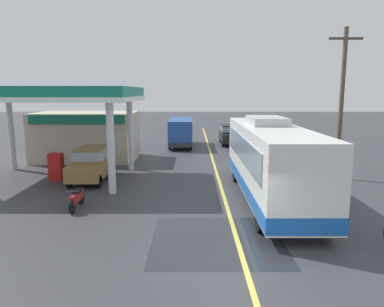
# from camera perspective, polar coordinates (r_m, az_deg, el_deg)

# --- Properties ---
(ground) EXTENTS (120.00, 120.00, 0.00)m
(ground) POSITION_cam_1_polar(r_m,az_deg,el_deg) (29.36, 2.94, 0.21)
(ground) COLOR #38383D
(lane_divider_stripe) EXTENTS (0.16, 50.00, 0.01)m
(lane_divider_stripe) POSITION_cam_1_polar(r_m,az_deg,el_deg) (24.45, 3.52, -1.71)
(lane_divider_stripe) COLOR #D8CC4C
(lane_divider_stripe) RESTS_ON ground
(wet_puddle_patch) EXTENTS (4.31, 4.28, 0.01)m
(wet_puddle_patch) POSITION_cam_1_polar(r_m,az_deg,el_deg) (12.28, 4.03, -13.50)
(wet_puddle_patch) COLOR #26282D
(wet_puddle_patch) RESTS_ON ground
(coach_bus_main) EXTENTS (2.60, 11.04, 3.69)m
(coach_bus_main) POSITION_cam_1_polar(r_m,az_deg,el_deg) (16.61, 12.23, -1.33)
(coach_bus_main) COLOR white
(coach_bus_main) RESTS_ON ground
(gas_station_roadside) EXTENTS (9.10, 11.95, 5.10)m
(gas_station_roadside) POSITION_cam_1_polar(r_m,az_deg,el_deg) (25.06, -17.56, 4.20)
(gas_station_roadside) COLOR #147259
(gas_station_roadside) RESTS_ON ground
(car_at_pump) EXTENTS (1.70, 4.20, 1.82)m
(car_at_pump) POSITION_cam_1_polar(r_m,az_deg,el_deg) (20.65, -15.51, -1.32)
(car_at_pump) COLOR olive
(car_at_pump) RESTS_ON ground
(minibus_opposing_lane) EXTENTS (2.04, 6.13, 2.44)m
(minibus_opposing_lane) POSITION_cam_1_polar(r_m,az_deg,el_deg) (32.34, -1.72, 3.73)
(minibus_opposing_lane) COLOR #264C9E
(minibus_opposing_lane) RESTS_ON ground
(motorcycle_parked_forecourt) EXTENTS (0.55, 1.80, 0.92)m
(motorcycle_parked_forecourt) POSITION_cam_1_polar(r_m,az_deg,el_deg) (15.96, -17.70, -6.75)
(motorcycle_parked_forecourt) COLOR black
(motorcycle_parked_forecourt) RESTS_ON ground
(pedestrian_near_pump) EXTENTS (0.55, 0.22, 1.66)m
(pedestrian_near_pump) POSITION_cam_1_polar(r_m,az_deg,el_deg) (20.61, -12.84, -1.46)
(pedestrian_near_pump) COLOR #33333F
(pedestrian_near_pump) RESTS_ON ground
(car_trailing_behind_bus) EXTENTS (1.70, 4.20, 1.82)m
(car_trailing_behind_bus) POSITION_cam_1_polar(r_m,az_deg,el_deg) (33.76, 6.01, 3.16)
(car_trailing_behind_bus) COLOR black
(car_trailing_behind_bus) RESTS_ON ground
(utility_pole_roadside) EXTENTS (1.80, 0.24, 8.24)m
(utility_pole_roadside) POSITION_cam_1_polar(r_m,az_deg,el_deg) (21.55, 22.56, 7.56)
(utility_pole_roadside) COLOR brown
(utility_pole_roadside) RESTS_ON ground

